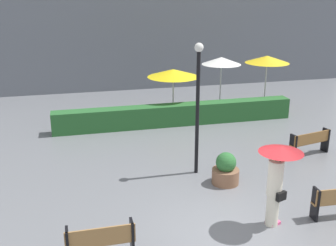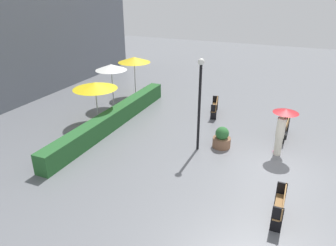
{
  "view_description": "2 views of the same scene",
  "coord_description": "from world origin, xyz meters",
  "px_view_note": "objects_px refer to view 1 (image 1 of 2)",
  "views": [
    {
      "loc": [
        -3.66,
        -8.16,
        5.72
      ],
      "look_at": [
        -0.64,
        4.05,
        1.58
      ],
      "focal_mm": 43.5,
      "sensor_mm": 36.0,
      "label": 1
    },
    {
      "loc": [
        -12.14,
        -0.38,
        6.96
      ],
      "look_at": [
        0.09,
        4.92,
        1.09
      ],
      "focal_mm": 33.45,
      "sensor_mm": 36.0,
      "label": 2
    }
  ],
  "objects_px": {
    "bench_far_right": "(310,141)",
    "lamp_post": "(198,97)",
    "patio_umbrella_yellow": "(173,73)",
    "bench_near_left": "(101,241)",
    "pedestrian_with_umbrella": "(277,173)",
    "patio_umbrella_white": "(221,61)",
    "patio_umbrella_yellow_far": "(267,59)",
    "planter_pot": "(226,170)"
  },
  "relations": [
    {
      "from": "bench_far_right",
      "to": "lamp_post",
      "type": "xyz_separation_m",
      "value": [
        -4.43,
        -0.42,
        2.03
      ]
    },
    {
      "from": "lamp_post",
      "to": "patio_umbrella_yellow",
      "type": "height_order",
      "value": "lamp_post"
    },
    {
      "from": "bench_near_left",
      "to": "lamp_post",
      "type": "bearing_deg",
      "value": 48.85
    },
    {
      "from": "pedestrian_with_umbrella",
      "to": "patio_umbrella_white",
      "type": "height_order",
      "value": "patio_umbrella_white"
    },
    {
      "from": "patio_umbrella_yellow",
      "to": "patio_umbrella_yellow_far",
      "type": "bearing_deg",
      "value": 3.24
    },
    {
      "from": "pedestrian_with_umbrella",
      "to": "patio_umbrella_yellow",
      "type": "distance_m",
      "value": 9.56
    },
    {
      "from": "bench_far_right",
      "to": "patio_umbrella_yellow",
      "type": "bearing_deg",
      "value": 122.8
    },
    {
      "from": "patio_umbrella_white",
      "to": "patio_umbrella_yellow_far",
      "type": "relative_size",
      "value": 0.99
    },
    {
      "from": "bench_near_left",
      "to": "patio_umbrella_yellow",
      "type": "xyz_separation_m",
      "value": [
        4.22,
        9.97,
        1.56
      ]
    },
    {
      "from": "bench_near_left",
      "to": "lamp_post",
      "type": "distance_m",
      "value": 5.58
    },
    {
      "from": "bench_far_right",
      "to": "patio_umbrella_yellow",
      "type": "height_order",
      "value": "patio_umbrella_yellow"
    },
    {
      "from": "patio_umbrella_white",
      "to": "patio_umbrella_yellow_far",
      "type": "bearing_deg",
      "value": -8.81
    },
    {
      "from": "lamp_post",
      "to": "patio_umbrella_yellow",
      "type": "bearing_deg",
      "value": 82.53
    },
    {
      "from": "planter_pot",
      "to": "patio_umbrella_yellow_far",
      "type": "bearing_deg",
      "value": 55.89
    },
    {
      "from": "lamp_post",
      "to": "patio_umbrella_yellow",
      "type": "distance_m",
      "value": 6.13
    },
    {
      "from": "pedestrian_with_umbrella",
      "to": "patio_umbrella_yellow_far",
      "type": "relative_size",
      "value": 0.82
    },
    {
      "from": "bench_near_left",
      "to": "planter_pot",
      "type": "height_order",
      "value": "planter_pot"
    },
    {
      "from": "bench_near_left",
      "to": "planter_pot",
      "type": "relative_size",
      "value": 1.49
    },
    {
      "from": "patio_umbrella_yellow",
      "to": "lamp_post",
      "type": "bearing_deg",
      "value": -97.47
    },
    {
      "from": "planter_pot",
      "to": "lamp_post",
      "type": "height_order",
      "value": "lamp_post"
    },
    {
      "from": "bench_near_left",
      "to": "pedestrian_with_umbrella",
      "type": "xyz_separation_m",
      "value": [
        4.36,
        0.44,
        0.92
      ]
    },
    {
      "from": "lamp_post",
      "to": "patio_umbrella_white",
      "type": "relative_size",
      "value": 1.6
    },
    {
      "from": "bench_far_right",
      "to": "bench_near_left",
      "type": "relative_size",
      "value": 1.12
    },
    {
      "from": "pedestrian_with_umbrella",
      "to": "patio_umbrella_yellow_far",
      "type": "xyz_separation_m",
      "value": [
        4.64,
        9.81,
        1.03
      ]
    },
    {
      "from": "patio_umbrella_yellow",
      "to": "bench_far_right",
      "type": "bearing_deg",
      "value": -57.2
    },
    {
      "from": "lamp_post",
      "to": "planter_pot",
      "type": "bearing_deg",
      "value": -56.3
    },
    {
      "from": "bench_far_right",
      "to": "patio_umbrella_yellow_far",
      "type": "height_order",
      "value": "patio_umbrella_yellow_far"
    },
    {
      "from": "pedestrian_with_umbrella",
      "to": "patio_umbrella_yellow",
      "type": "xyz_separation_m",
      "value": [
        -0.14,
        9.54,
        0.64
      ]
    },
    {
      "from": "bench_far_right",
      "to": "patio_umbrella_yellow_far",
      "type": "xyz_separation_m",
      "value": [
        1.15,
        5.91,
        1.96
      ]
    },
    {
      "from": "bench_near_left",
      "to": "bench_far_right",
      "type": "bearing_deg",
      "value": 28.89
    },
    {
      "from": "planter_pot",
      "to": "patio_umbrella_yellow_far",
      "type": "relative_size",
      "value": 0.38
    },
    {
      "from": "planter_pot",
      "to": "patio_umbrella_white",
      "type": "distance_m",
      "value": 8.35
    },
    {
      "from": "pedestrian_with_umbrella",
      "to": "patio_umbrella_white",
      "type": "relative_size",
      "value": 0.83
    },
    {
      "from": "patio_umbrella_yellow",
      "to": "pedestrian_with_umbrella",
      "type": "bearing_deg",
      "value": -89.14
    },
    {
      "from": "bench_far_right",
      "to": "patio_umbrella_yellow_far",
      "type": "distance_m",
      "value": 6.33
    },
    {
      "from": "patio_umbrella_white",
      "to": "lamp_post",
      "type": "bearing_deg",
      "value": -116.63
    },
    {
      "from": "pedestrian_with_umbrella",
      "to": "lamp_post",
      "type": "xyz_separation_m",
      "value": [
        -0.94,
        3.48,
        1.1
      ]
    },
    {
      "from": "planter_pot",
      "to": "patio_umbrella_white",
      "type": "xyz_separation_m",
      "value": [
        2.71,
        7.63,
        2.02
      ]
    },
    {
      "from": "bench_far_right",
      "to": "lamp_post",
      "type": "distance_m",
      "value": 4.89
    },
    {
      "from": "bench_far_right",
      "to": "pedestrian_with_umbrella",
      "type": "bearing_deg",
      "value": -131.86
    },
    {
      "from": "pedestrian_with_umbrella",
      "to": "patio_umbrella_yellow_far",
      "type": "bearing_deg",
      "value": 64.69
    },
    {
      "from": "bench_near_left",
      "to": "patio_umbrella_yellow_far",
      "type": "distance_m",
      "value": 13.78
    }
  ]
}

